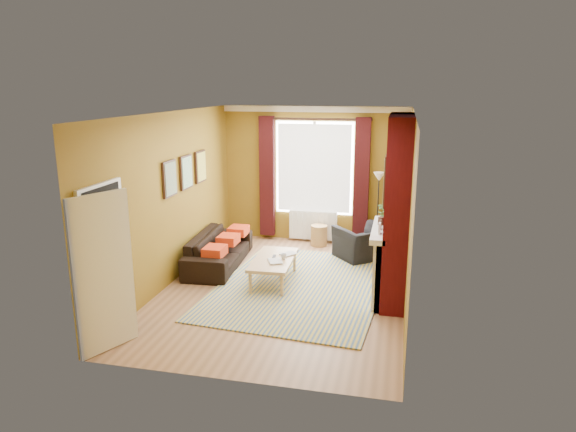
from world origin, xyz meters
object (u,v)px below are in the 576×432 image
object	(u,v)px
armchair	(364,243)
wicker_stool	(319,235)
sofa	(219,250)
floor_lamp	(379,189)
coffee_table	(274,261)

from	to	relation	value
armchair	wicker_stool	distance (m)	1.15
sofa	floor_lamp	distance (m)	3.31
coffee_table	floor_lamp	size ratio (longest dim) A/B	0.83
armchair	wicker_stool	world-z (taller)	armchair
wicker_stool	armchair	bearing A→B (deg)	-33.19
wicker_stool	floor_lamp	size ratio (longest dim) A/B	0.27
sofa	armchair	xyz separation A→B (m)	(2.55, 0.95, 0.01)
sofa	coffee_table	world-z (taller)	sofa
sofa	wicker_stool	bearing A→B (deg)	-48.75
sofa	coffee_table	distance (m)	1.34
sofa	armchair	distance (m)	2.72
coffee_table	floor_lamp	world-z (taller)	floor_lamp
coffee_table	wicker_stool	bearing A→B (deg)	77.30
coffee_table	armchair	bearing A→B (deg)	46.71
coffee_table	floor_lamp	bearing A→B (deg)	52.17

